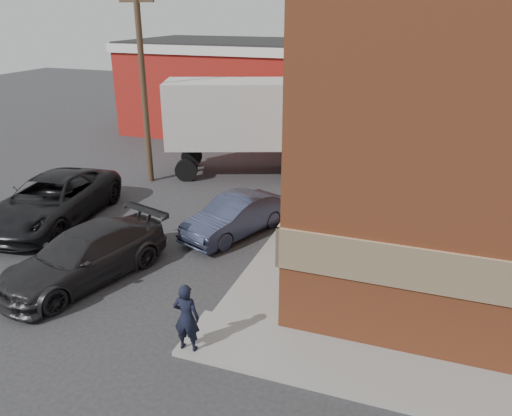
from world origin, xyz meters
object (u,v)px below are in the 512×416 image
Objects in this scene: warehouse at (261,87)px; man at (186,317)px; sedan at (235,216)px; suv_b at (85,256)px; utility_pole at (143,76)px; box_truck at (259,121)px; suv_a at (52,200)px.

warehouse reaches higher than man.
suv_b is at bearing -102.44° from sedan.
box_truck is at bearing 33.02° from utility_pole.
warehouse reaches higher than box_truck.
man is 0.18× the size of box_truck.
sedan is 0.80× the size of suv_b.
box_truck reaches higher than suv_b.
sedan is (5.89, -4.13, -4.06)m from utility_pole.
man is at bearing -8.34° from suv_b.
man is at bearing -74.94° from warehouse.
man is 9.71m from suv_a.
utility_pole is 9.83m from suv_b.
warehouse is 15.89m from sedan.
suv_b is 0.57× the size of box_truck.
box_truck is at bearing 49.66° from suv_a.
sedan is 0.68× the size of suv_a.
utility_pole is 13.38m from man.
warehouse is 3.13× the size of suv_b.
box_truck reaches higher than man.
utility_pole is 5.34× the size of man.
suv_b is (-4.38, 2.05, -0.21)m from man.
warehouse reaches higher than suv_b.
utility_pole is 2.15× the size of sedan.
sedan is at bearing -35.04° from utility_pole.
suv_a is at bearing -142.95° from box_truck.
suv_a is 4.95m from suv_b.
utility_pole is at bearing -97.77° from warehouse.
suv_b is at bearing -85.83° from warehouse.
man is 6.58m from sedan.
box_truck is (2.80, -8.20, -0.29)m from warehouse.
sedan is at bearing -82.91° from man.
utility_pole reaches higher than man.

